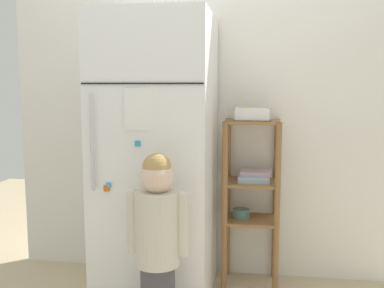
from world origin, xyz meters
The scene contains 5 objects.
kitchen_wall_back centered at (0.00, 0.39, 1.09)m, with size 2.60×0.03×2.18m, color silver.
refrigerator centered at (-0.24, 0.02, 0.84)m, with size 0.66×0.71×1.68m.
child_standing centered at (-0.13, -0.47, 0.58)m, with size 0.31×0.23×0.95m.
pantry_shelf_unit centered at (0.32, 0.21, 0.62)m, with size 0.35×0.29×1.06m.
fruit_bin centered at (0.32, 0.20, 1.10)m, with size 0.22×0.18×0.08m.
Camera 1 is at (0.36, -2.57, 1.28)m, focal length 41.99 mm.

